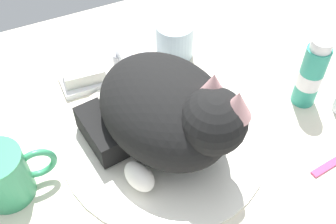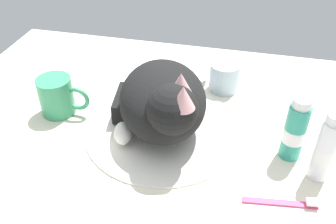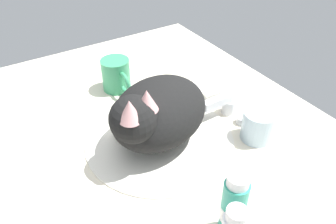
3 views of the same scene
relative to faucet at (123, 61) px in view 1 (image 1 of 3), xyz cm
name	(u,v)px [view 1 (image 1 of 3)]	position (x,y,z in cm)	size (l,w,h in cm)	color
ground_plane	(165,147)	(0.00, -19.14, -3.99)	(110.00, 82.50, 3.00)	silver
sink_basin	(165,140)	(0.00, -19.14, -2.02)	(34.08, 34.08, 0.93)	white
faucet	(123,61)	(0.00, 0.00, 0.00)	(13.03, 9.87, 5.78)	silver
cat	(170,112)	(0.29, -20.36, 6.14)	(24.43, 27.62, 17.45)	black
coffee_mug	(4,175)	(-24.99, -17.99, 1.96)	(11.98, 7.79, 8.89)	#389966
rinse_cup	(175,40)	(11.00, 0.37, 1.12)	(7.39, 7.39, 7.21)	silver
soap_dish	(85,81)	(-7.87, -0.18, -1.89)	(9.00, 6.40, 1.20)	white
soap_bar	(84,73)	(-7.87, -0.18, -0.04)	(7.43, 4.42, 2.49)	white
toothpaste_bottle	(311,74)	(26.71, -20.95, 3.98)	(4.28, 4.28, 13.88)	teal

